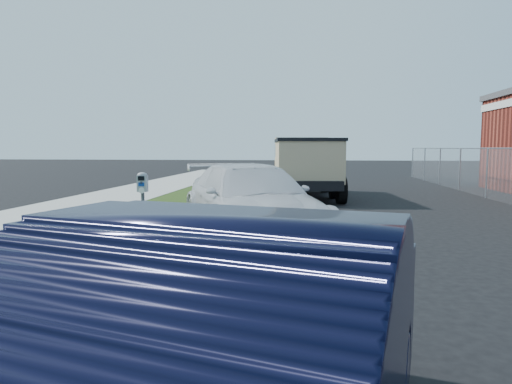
# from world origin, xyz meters

# --- Properties ---
(ground) EXTENTS (120.00, 120.00, 0.00)m
(ground) POSITION_xyz_m (0.00, 0.00, 0.00)
(ground) COLOR black
(ground) RESTS_ON ground
(streetside) EXTENTS (6.12, 50.00, 0.15)m
(streetside) POSITION_xyz_m (-5.57, 2.00, 0.07)
(streetside) COLOR gray
(streetside) RESTS_ON ground
(parking_meter) EXTENTS (0.18, 0.13, 1.28)m
(parking_meter) POSITION_xyz_m (-3.24, 0.11, 1.05)
(parking_meter) COLOR #3F4247
(parking_meter) RESTS_ON ground
(white_wagon) EXTENTS (4.00, 5.51, 1.48)m
(white_wagon) POSITION_xyz_m (-1.61, 1.81, 0.74)
(white_wagon) COLOR silver
(white_wagon) RESTS_ON ground
(dump_truck) EXTENTS (2.76, 5.87, 2.23)m
(dump_truck) POSITION_xyz_m (-0.60, 9.79, 1.25)
(dump_truck) COLOR black
(dump_truck) RESTS_ON ground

